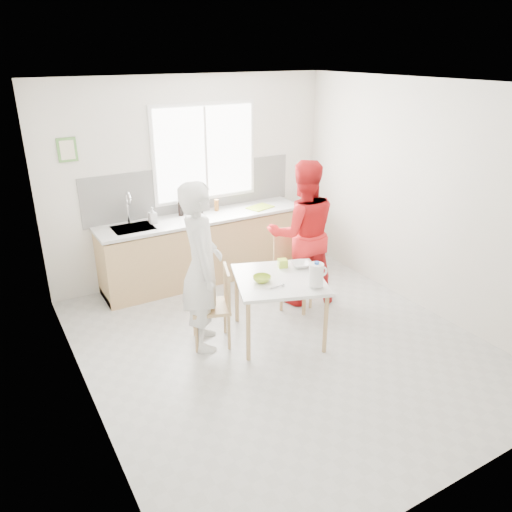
{
  "coord_description": "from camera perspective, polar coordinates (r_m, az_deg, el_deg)",
  "views": [
    {
      "loc": [
        -2.57,
        -3.91,
        2.99
      ],
      "look_at": [
        -0.19,
        0.2,
        1.01
      ],
      "focal_mm": 35.0,
      "sensor_mm": 36.0,
      "label": 1
    }
  ],
  "objects": [
    {
      "name": "green_box",
      "position": [
        5.61,
        3.05,
        -0.83
      ],
      "size": [
        0.13,
        0.13,
        0.09
      ],
      "primitive_type": "cube",
      "rotation": [
        0.0,
        0.0,
        -0.35
      ],
      "color": "#ADD330",
      "rests_on": "dining_table"
    },
    {
      "name": "dining_table",
      "position": [
        5.39,
        2.67,
        -3.23
      ],
      "size": [
        1.19,
        1.19,
        0.71
      ],
      "rotation": [
        0.0,
        0.0,
        -0.35
      ],
      "color": "silver",
      "rests_on": "ground"
    },
    {
      "name": "jar_amber",
      "position": [
        6.9,
        -4.54,
        5.81
      ],
      "size": [
        0.06,
        0.06,
        0.16
      ],
      "primitive_type": "cylinder",
      "color": "#935920",
      "rests_on": "kitchen_counter"
    },
    {
      "name": "person_red",
      "position": [
        6.12,
        5.34,
        2.59
      ],
      "size": [
        1.06,
        0.94,
        1.81
      ],
      "primitive_type": "imported",
      "rotation": [
        0.0,
        0.0,
        2.8
      ],
      "color": "red",
      "rests_on": "ground"
    },
    {
      "name": "wine_bottle_a",
      "position": [
        6.74,
        -8.63,
        5.91
      ],
      "size": [
        0.07,
        0.07,
        0.32
      ],
      "primitive_type": "cylinder",
      "color": "black",
      "rests_on": "kitchen_counter"
    },
    {
      "name": "room_shell",
      "position": [
        4.87,
        3.1,
        6.56
      ],
      "size": [
        4.5,
        4.5,
        4.5
      ],
      "color": "silver",
      "rests_on": "ground"
    },
    {
      "name": "backsplash",
      "position": [
        6.9,
        -7.25,
        7.63
      ],
      "size": [
        3.0,
        0.02,
        0.65
      ],
      "primitive_type": "cube",
      "color": "white",
      "rests_on": "room_shell"
    },
    {
      "name": "bowl_green",
      "position": [
        5.26,
        0.69,
        -2.62
      ],
      "size": [
        0.25,
        0.25,
        0.06
      ],
      "primitive_type": "imported",
      "rotation": [
        0.0,
        0.0,
        -0.35
      ],
      "color": "#9DBD2B",
      "rests_on": "dining_table"
    },
    {
      "name": "wine_bottle_b",
      "position": [
        6.79,
        -6.44,
        6.06
      ],
      "size": [
        0.07,
        0.07,
        0.3
      ],
      "primitive_type": "cylinder",
      "color": "black",
      "rests_on": "kitchen_counter"
    },
    {
      "name": "kitchen_counter",
      "position": [
        6.9,
        -6.0,
        0.61
      ],
      "size": [
        2.84,
        0.64,
        1.37
      ],
      "color": "tan",
      "rests_on": "ground"
    },
    {
      "name": "milk_jug",
      "position": [
        5.14,
        6.93,
        -2.1
      ],
      "size": [
        0.21,
        0.15,
        0.26
      ],
      "rotation": [
        0.0,
        0.0,
        -0.35
      ],
      "color": "white",
      "rests_on": "dining_table"
    },
    {
      "name": "person_white",
      "position": [
        5.17,
        -6.23,
        -1.27
      ],
      "size": [
        0.63,
        0.77,
        1.82
      ],
      "primitive_type": "imported",
      "rotation": [
        0.0,
        0.0,
        1.22
      ],
      "color": "white",
      "rests_on": "ground"
    },
    {
      "name": "ground",
      "position": [
        5.56,
        2.74,
        -9.96
      ],
      "size": [
        4.5,
        4.5,
        0.0
      ],
      "primitive_type": "plane",
      "color": "#B7B7B2",
      "rests_on": "ground"
    },
    {
      "name": "bowl_white",
      "position": [
        5.64,
        5.1,
        -0.98
      ],
      "size": [
        0.27,
        0.27,
        0.05
      ],
      "primitive_type": "imported",
      "rotation": [
        0.0,
        0.0,
        -0.35
      ],
      "color": "white",
      "rests_on": "dining_table"
    },
    {
      "name": "soap_bottle",
      "position": [
        6.52,
        -11.73,
        4.6
      ],
      "size": [
        0.1,
        0.1,
        0.21
      ],
      "primitive_type": "imported",
      "rotation": [
        0.0,
        0.0,
        0.02
      ],
      "color": "#999999",
      "rests_on": "kitchen_counter"
    },
    {
      "name": "chair_far",
      "position": [
        6.24,
        4.11,
        -0.75
      ],
      "size": [
        0.56,
        0.56,
        0.94
      ],
      "rotation": [
        0.0,
        0.0,
        -0.35
      ],
      "color": "tan",
      "rests_on": "ground"
    },
    {
      "name": "window",
      "position": [
        6.86,
        -5.84,
        11.68
      ],
      "size": [
        1.5,
        0.06,
        1.3
      ],
      "color": "white",
      "rests_on": "room_shell"
    },
    {
      "name": "picture_frame",
      "position": [
        6.32,
        -20.77,
        11.27
      ],
      "size": [
        0.22,
        0.03,
        0.28
      ],
      "color": "#579443",
      "rests_on": "room_shell"
    },
    {
      "name": "chair_left",
      "position": [
        5.37,
        -4.53,
        -5.35
      ],
      "size": [
        0.51,
        0.51,
        0.87
      ],
      "rotation": [
        0.0,
        0.0,
        -1.92
      ],
      "color": "tan",
      "rests_on": "ground"
    },
    {
      "name": "cutting_board",
      "position": [
        7.04,
        0.48,
        5.59
      ],
      "size": [
        0.41,
        0.34,
        0.01
      ],
      "primitive_type": "cube",
      "rotation": [
        0.0,
        0.0,
        0.29
      ],
      "color": "#96B62A",
      "rests_on": "kitchen_counter"
    },
    {
      "name": "spoon",
      "position": [
        5.15,
        2.36,
        -3.52
      ],
      "size": [
        0.16,
        0.01,
        0.01
      ],
      "primitive_type": "cylinder",
      "rotation": [
        0.0,
        1.57,
        0.0
      ],
      "color": "#A5A5AA",
      "rests_on": "dining_table"
    }
  ]
}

